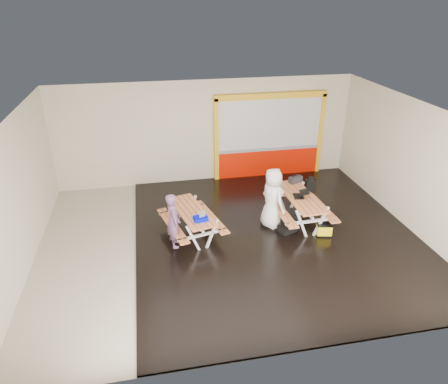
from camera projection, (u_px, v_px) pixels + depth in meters
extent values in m
cube|color=#BFB5A2|center=(230.00, 240.00, 11.04)|extent=(10.00, 8.00, 0.01)
cube|color=white|center=(231.00, 112.00, 9.50)|extent=(10.00, 8.00, 0.01)
cube|color=beige|center=(206.00, 132.00, 13.80)|extent=(10.00, 0.01, 3.50)
cube|color=beige|center=(282.00, 280.00, 6.74)|extent=(10.00, 0.01, 3.50)
cube|color=beige|center=(18.00, 198.00, 9.40)|extent=(0.01, 8.00, 3.50)
cube|color=beige|center=(411.00, 166.00, 11.14)|extent=(0.01, 8.00, 3.50)
cube|color=black|center=(275.00, 234.00, 11.25)|extent=(7.50, 7.98, 0.05)
cube|color=red|center=(268.00, 163.00, 14.66)|extent=(3.60, 0.12, 1.00)
cube|color=gray|center=(269.00, 149.00, 14.43)|extent=(3.60, 0.14, 0.10)
cube|color=silver|center=(270.00, 124.00, 14.04)|extent=(3.60, 0.08, 1.72)
cube|color=yellow|center=(216.00, 141.00, 13.91)|extent=(0.14, 0.16, 2.90)
cube|color=yellow|center=(320.00, 134.00, 14.56)|extent=(0.14, 0.16, 2.90)
cube|color=yellow|center=(271.00, 96.00, 13.60)|extent=(3.88, 0.16, 0.20)
cube|color=#D17D49|center=(181.00, 213.00, 10.77)|extent=(0.60, 1.95, 0.04)
cube|color=#D17D49|center=(187.00, 212.00, 10.82)|extent=(0.60, 1.95, 0.04)
cube|color=#D17D49|center=(191.00, 211.00, 10.87)|extent=(0.60, 1.95, 0.04)
cube|color=#D17D49|center=(196.00, 210.00, 10.93)|extent=(0.60, 1.95, 0.04)
cube|color=#D17D49|center=(201.00, 209.00, 10.98)|extent=(0.60, 1.95, 0.04)
cube|color=white|center=(193.00, 239.00, 10.32)|extent=(0.37, 0.15, 0.79)
cube|color=white|center=(212.00, 234.00, 10.51)|extent=(0.37, 0.15, 0.79)
cube|color=white|center=(203.00, 235.00, 10.40)|extent=(1.33, 0.38, 0.06)
cube|color=white|center=(202.00, 226.00, 10.28)|extent=(0.66, 0.22, 0.06)
cube|color=white|center=(174.00, 212.00, 11.54)|extent=(0.37, 0.15, 0.79)
cube|color=white|center=(191.00, 209.00, 11.74)|extent=(0.37, 0.15, 0.79)
cube|color=white|center=(182.00, 209.00, 11.62)|extent=(1.33, 0.38, 0.06)
cube|color=white|center=(182.00, 201.00, 11.50)|extent=(0.66, 0.22, 0.06)
cube|color=white|center=(192.00, 218.00, 10.96)|extent=(0.45, 1.59, 0.06)
cube|color=#D17D49|center=(170.00, 226.00, 10.77)|extent=(0.59, 1.95, 0.04)
cube|color=#D17D49|center=(175.00, 225.00, 10.82)|extent=(0.59, 1.95, 0.04)
cube|color=#D17D49|center=(208.00, 217.00, 11.18)|extent=(0.59, 1.95, 0.04)
cube|color=#D17D49|center=(213.00, 216.00, 11.24)|extent=(0.59, 1.95, 0.04)
cube|color=#D17D49|center=(290.00, 198.00, 11.44)|extent=(0.23, 2.16, 0.04)
cube|color=#D17D49|center=(295.00, 197.00, 11.47)|extent=(0.23, 2.16, 0.04)
cube|color=#D17D49|center=(300.00, 197.00, 11.51)|extent=(0.23, 2.16, 0.04)
cube|color=#D17D49|center=(305.00, 196.00, 11.54)|extent=(0.23, 2.16, 0.04)
cube|color=#D17D49|center=(310.00, 195.00, 11.57)|extent=(0.23, 2.16, 0.04)
cube|color=white|center=(301.00, 224.00, 10.90)|extent=(0.40, 0.08, 0.86)
cube|color=white|center=(321.00, 221.00, 11.02)|extent=(0.40, 0.08, 0.86)
cube|color=white|center=(311.00, 221.00, 10.94)|extent=(1.48, 0.13, 0.06)
cube|color=white|center=(312.00, 212.00, 10.81)|extent=(0.73, 0.10, 0.06)
cube|color=white|center=(280.00, 197.00, 12.33)|extent=(0.40, 0.08, 0.86)
cube|color=white|center=(297.00, 195.00, 12.45)|extent=(0.40, 0.08, 0.86)
cube|color=white|center=(289.00, 195.00, 12.37)|extent=(1.48, 0.13, 0.06)
cube|color=white|center=(289.00, 186.00, 12.24)|extent=(0.73, 0.10, 0.06)
cube|color=white|center=(300.00, 203.00, 11.60)|extent=(0.14, 1.77, 0.06)
cube|color=#D17D49|center=(277.00, 209.00, 11.51)|extent=(0.22, 2.16, 0.04)
cube|color=#D17D49|center=(282.00, 209.00, 11.54)|extent=(0.22, 2.16, 0.04)
cube|color=#D17D49|center=(316.00, 205.00, 11.76)|extent=(0.22, 2.16, 0.04)
cube|color=#D17D49|center=(321.00, 204.00, 11.79)|extent=(0.22, 2.16, 0.04)
imported|color=#6A456C|center=(173.00, 220.00, 10.32)|extent=(0.39, 0.56, 1.47)
imported|color=white|center=(272.00, 198.00, 11.26)|extent=(0.80, 0.99, 1.74)
cube|color=silver|center=(196.00, 218.00, 10.49)|extent=(0.25, 0.33, 0.02)
cube|color=silver|center=(202.00, 214.00, 10.45)|extent=(0.23, 0.33, 0.06)
cube|color=silver|center=(201.00, 214.00, 10.45)|extent=(0.20, 0.29, 0.05)
cube|color=black|center=(298.00, 196.00, 11.46)|extent=(0.33, 0.41, 0.02)
cube|color=black|center=(305.00, 192.00, 11.40)|extent=(0.31, 0.41, 0.07)
cube|color=silver|center=(304.00, 192.00, 11.40)|extent=(0.26, 0.36, 0.06)
cube|color=#0007C7|center=(201.00, 218.00, 10.38)|extent=(0.39, 0.30, 0.10)
cube|color=black|center=(295.00, 179.00, 12.28)|extent=(0.45, 0.34, 0.18)
cylinder|color=black|center=(296.00, 175.00, 12.22)|extent=(0.29, 0.13, 0.02)
cube|color=black|center=(310.00, 186.00, 12.33)|extent=(0.30, 0.20, 0.41)
cylinder|color=black|center=(311.00, 179.00, 12.23)|extent=(0.19, 0.19, 0.10)
cube|color=black|center=(287.00, 228.00, 11.31)|extent=(0.55, 0.49, 0.17)
cube|color=black|center=(324.00, 234.00, 11.15)|extent=(0.45, 0.34, 0.04)
cube|color=yellow|center=(324.00, 230.00, 11.08)|extent=(0.43, 0.32, 0.30)
cube|color=black|center=(325.00, 225.00, 11.01)|extent=(0.45, 0.34, 0.03)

